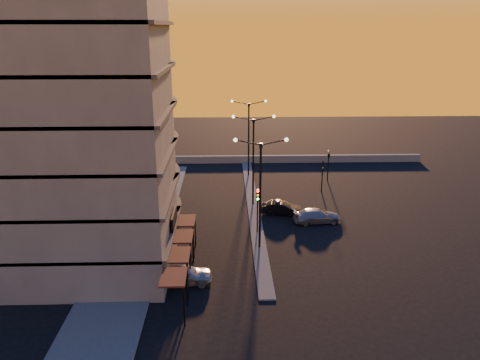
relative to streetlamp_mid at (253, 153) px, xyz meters
name	(u,v)px	position (x,y,z in m)	size (l,w,h in m)	color
ground	(259,248)	(0.00, -10.00, -5.59)	(120.00, 120.00, 0.00)	black
sidewalk_west	(142,229)	(-10.50, -6.00, -5.53)	(5.00, 40.00, 0.12)	#4F4F4C
median	(253,204)	(0.00, 0.00, -5.53)	(1.20, 36.00, 0.12)	#4F4F4C
parapet	(261,159)	(2.00, 16.00, -5.09)	(44.00, 0.50, 1.00)	slate
building	(77,108)	(-14.00, -9.97, 6.32)	(14.35, 17.08, 25.00)	slate
streetlamp_near	(260,185)	(0.00, -10.00, 0.00)	(4.32, 0.32, 9.51)	black
streetlamp_mid	(253,153)	(0.00, 0.00, 0.00)	(4.32, 0.32, 9.51)	black
streetlamp_far	(249,132)	(0.00, 10.00, 0.00)	(4.32, 0.32, 9.51)	black
traffic_light_main	(258,204)	(0.00, -7.13, -2.70)	(0.28, 0.44, 4.25)	black
signal_east_a	(322,175)	(8.00, 4.00, -3.66)	(0.13, 0.16, 3.60)	black
signal_east_b	(329,156)	(9.50, 8.00, -2.49)	(0.42, 1.99, 3.60)	black
car_hatchback	(182,274)	(-5.99, -15.50, -4.84)	(1.77, 4.40, 1.50)	#9A9CA1
car_sedan	(281,208)	(2.66, -2.59, -4.94)	(1.38, 3.96, 1.30)	black
car_wagon	(317,216)	(5.85, -4.69, -4.94)	(1.84, 4.53, 1.31)	gray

